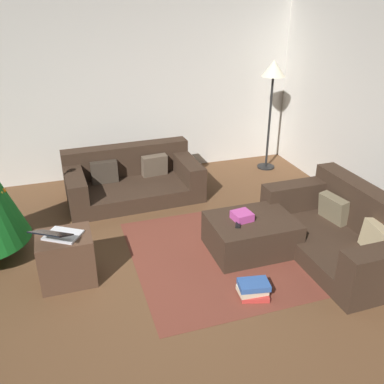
# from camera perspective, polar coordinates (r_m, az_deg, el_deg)

# --- Properties ---
(ground_plane) EXTENTS (6.40, 6.40, 0.00)m
(ground_plane) POSITION_cam_1_polar(r_m,az_deg,el_deg) (4.07, -6.41, -14.20)
(ground_plane) COLOR brown
(rear_partition) EXTENTS (6.40, 0.12, 2.60)m
(rear_partition) POSITION_cam_1_polar(r_m,az_deg,el_deg) (6.38, -13.19, 13.25)
(rear_partition) COLOR beige
(rear_partition) RESTS_ON ground_plane
(couch_left) EXTENTS (1.83, 1.06, 0.65)m
(couch_left) POSITION_cam_1_polar(r_m,az_deg,el_deg) (5.90, -8.28, 1.83)
(couch_left) COLOR #332319
(couch_left) RESTS_ON ground_plane
(couch_right) EXTENTS (1.01, 1.75, 0.69)m
(couch_right) POSITION_cam_1_polar(r_m,az_deg,el_deg) (4.83, 20.46, -5.01)
(couch_right) COLOR #332319
(couch_right) RESTS_ON ground_plane
(ottoman) EXTENTS (0.92, 0.70, 0.38)m
(ottoman) POSITION_cam_1_polar(r_m,az_deg,el_deg) (4.66, 8.12, -5.76)
(ottoman) COLOR #332319
(ottoman) RESTS_ON ground_plane
(gift_box) EXTENTS (0.22, 0.22, 0.09)m
(gift_box) POSITION_cam_1_polar(r_m,az_deg,el_deg) (4.52, 6.88, -3.29)
(gift_box) COLOR #B23F8C
(gift_box) RESTS_ON ottoman
(tv_remote) EXTENTS (0.12, 0.17, 0.02)m
(tv_remote) POSITION_cam_1_polar(r_m,az_deg,el_deg) (4.43, 6.34, -4.35)
(tv_remote) COLOR black
(tv_remote) RESTS_ON ottoman
(side_table) EXTENTS (0.52, 0.44, 0.51)m
(side_table) POSITION_cam_1_polar(r_m,az_deg,el_deg) (4.29, -16.83, -8.69)
(side_table) COLOR #4C3323
(side_table) RESTS_ON ground_plane
(laptop) EXTENTS (0.50, 0.52, 0.19)m
(laptop) POSITION_cam_1_polar(r_m,az_deg,el_deg) (4.08, -17.84, -5.57)
(laptop) COLOR silver
(laptop) RESTS_ON side_table
(book_stack) EXTENTS (0.31, 0.27, 0.16)m
(book_stack) POSITION_cam_1_polar(r_m,az_deg,el_deg) (4.05, 8.44, -13.08)
(book_stack) COLOR #B7332D
(book_stack) RESTS_ON ground_plane
(corner_lamp) EXTENTS (0.36, 0.36, 1.71)m
(corner_lamp) POSITION_cam_1_polar(r_m,az_deg,el_deg) (6.58, 11.07, 15.21)
(corner_lamp) COLOR black
(corner_lamp) RESTS_ON ground_plane
(area_rug) EXTENTS (2.60, 2.00, 0.01)m
(area_rug) POSITION_cam_1_polar(r_m,az_deg,el_deg) (4.76, 7.99, -7.68)
(area_rug) COLOR brown
(area_rug) RESTS_ON ground_plane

